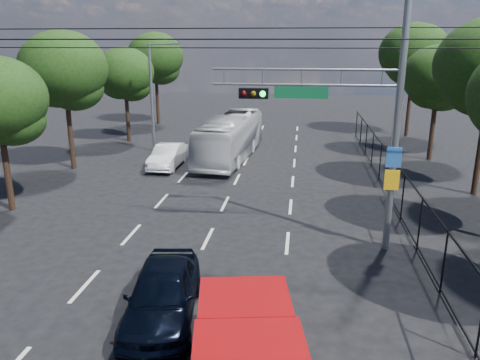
% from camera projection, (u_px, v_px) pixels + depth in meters
% --- Properties ---
extents(lane_markings, '(6.12, 38.00, 0.01)m').
position_uv_depth(lane_markings, '(231.00, 190.00, 23.33)').
color(lane_markings, beige).
rests_on(lane_markings, ground).
extents(signal_mast, '(6.43, 0.39, 9.50)m').
position_uv_depth(signal_mast, '(361.00, 101.00, 15.47)').
color(signal_mast, slate).
rests_on(signal_mast, ground).
extents(streetlight_left, '(2.09, 0.22, 7.08)m').
position_uv_depth(streetlight_left, '(154.00, 93.00, 30.62)').
color(streetlight_left, slate).
rests_on(streetlight_left, ground).
extents(utility_wires, '(22.00, 5.04, 0.74)m').
position_uv_depth(utility_wires, '(208.00, 39.00, 16.37)').
color(utility_wires, black).
rests_on(utility_wires, ground).
extents(fence_right, '(0.06, 34.03, 2.00)m').
position_uv_depth(fence_right, '(397.00, 188.00, 20.34)').
color(fence_right, black).
rests_on(fence_right, ground).
extents(tree_right_d, '(4.32, 4.32, 7.02)m').
position_uv_depth(tree_right_d, '(438.00, 81.00, 28.14)').
color(tree_right_d, black).
rests_on(tree_right_d, ground).
extents(tree_right_e, '(5.28, 5.28, 8.58)m').
position_uv_depth(tree_right_e, '(414.00, 58.00, 35.41)').
color(tree_right_e, black).
rests_on(tree_right_e, ground).
extents(tree_left_c, '(4.80, 4.80, 7.80)m').
position_uv_depth(tree_left_c, '(65.00, 74.00, 25.92)').
color(tree_left_c, black).
rests_on(tree_left_c, ground).
extents(tree_left_d, '(4.20, 4.20, 6.83)m').
position_uv_depth(tree_left_d, '(125.00, 77.00, 33.66)').
color(tree_left_d, black).
rests_on(tree_left_d, ground).
extents(tree_left_e, '(4.92, 4.92, 7.99)m').
position_uv_depth(tree_left_e, '(156.00, 61.00, 41.06)').
color(tree_left_e, black).
rests_on(tree_left_e, ground).
extents(navy_hatchback, '(2.34, 4.62, 1.51)m').
position_uv_depth(navy_hatchback, '(162.00, 294.00, 12.30)').
color(navy_hatchback, black).
rests_on(navy_hatchback, ground).
extents(white_bus, '(3.15, 9.98, 2.73)m').
position_uv_depth(white_bus, '(230.00, 137.00, 29.38)').
color(white_bus, silver).
rests_on(white_bus, ground).
extents(white_van, '(1.46, 4.11, 1.35)m').
position_uv_depth(white_van, '(168.00, 156.00, 27.52)').
color(white_van, white).
rests_on(white_van, ground).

